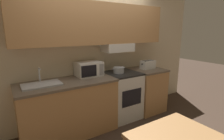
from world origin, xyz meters
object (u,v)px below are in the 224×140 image
(cooking_pot, at_px, (119,70))
(microwave, at_px, (89,69))
(toaster, at_px, (148,65))
(sink_basin, at_px, (42,84))
(stove_range, at_px, (122,95))

(cooking_pot, bearing_deg, microwave, 168.52)
(toaster, height_order, sink_basin, sink_basin)
(sink_basin, bearing_deg, stove_range, 0.56)
(stove_range, height_order, sink_basin, sink_basin)
(stove_range, bearing_deg, cooking_pot, 167.35)
(microwave, bearing_deg, toaster, -5.75)
(toaster, bearing_deg, cooking_pot, 178.77)
(cooking_pot, bearing_deg, stove_range, -12.65)
(toaster, bearing_deg, microwave, 174.25)
(microwave, xyz_separation_m, toaster, (1.30, -0.13, -0.04))
(cooking_pot, distance_m, toaster, 0.74)
(cooking_pot, relative_size, sink_basin, 0.53)
(stove_range, bearing_deg, toaster, -0.03)
(cooking_pot, xyz_separation_m, microwave, (-0.57, 0.12, 0.06))
(stove_range, height_order, cooking_pot, cooking_pot)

